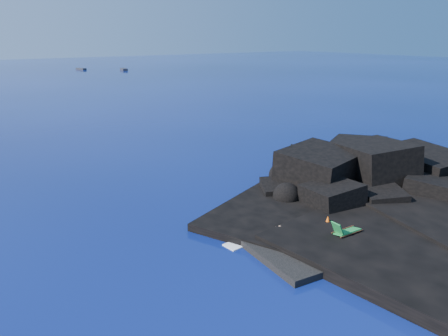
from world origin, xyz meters
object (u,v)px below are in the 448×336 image
at_px(marker_cone, 328,221).
at_px(distant_boat_b, 124,70).
at_px(distant_boat_a, 81,70).
at_px(deck_chair, 348,228).
at_px(sunbather, 276,231).

xyz_separation_m(marker_cone, distant_boat_b, (36.17, 114.33, -0.65)).
xyz_separation_m(distant_boat_a, distant_boat_b, (10.04, -9.65, 0.00)).
height_order(deck_chair, distant_boat_b, deck_chair).
relative_size(deck_chair, distant_boat_a, 0.43).
bearing_deg(marker_cone, sunbather, 163.36).
relative_size(distant_boat_a, distant_boat_b, 0.88).
xyz_separation_m(sunbather, marker_cone, (3.04, -0.91, 0.12)).
bearing_deg(distant_boat_b, distant_boat_a, 146.22).
xyz_separation_m(deck_chair, distant_boat_b, (36.46, 115.93, -0.94)).
relative_size(deck_chair, marker_cone, 2.84).
relative_size(marker_cone, distant_boat_a, 0.15).
distance_m(deck_chair, sunbather, 3.75).
xyz_separation_m(deck_chair, sunbather, (-2.75, 2.51, -0.41)).
bearing_deg(distant_boat_a, distant_boat_b, -59.14).
xyz_separation_m(deck_chair, marker_cone, (0.29, 1.60, -0.29)).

